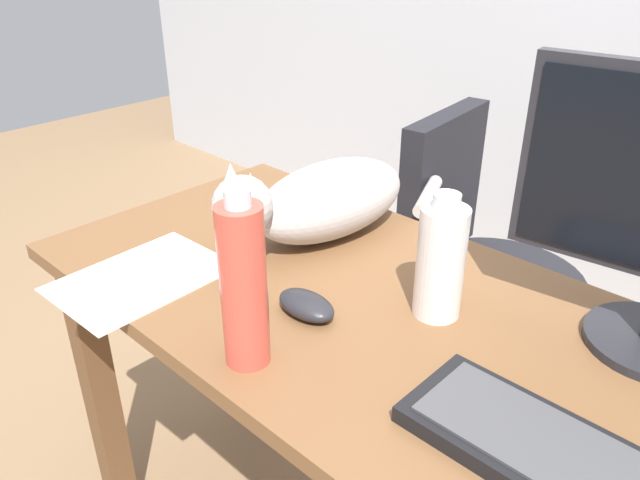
{
  "coord_description": "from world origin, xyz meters",
  "views": [
    {
      "loc": [
        0.43,
        -0.69,
        1.33
      ],
      "look_at": [
        -0.25,
        0.02,
        0.81
      ],
      "focal_mm": 34.7,
      "sensor_mm": 36.0,
      "label": 1
    }
  ],
  "objects": [
    {
      "name": "keyboard",
      "position": [
        0.31,
        -0.12,
        0.76
      ],
      "size": [
        0.44,
        0.15,
        0.03
      ],
      "color": "black",
      "rests_on": "desk"
    },
    {
      "name": "water_bottle",
      "position": [
        -0.01,
        0.05,
        0.85
      ],
      "size": [
        0.08,
        0.08,
        0.21
      ],
      "color": "silver",
      "rests_on": "desk"
    },
    {
      "name": "spray_bottle",
      "position": [
        -0.15,
        -0.24,
        0.88
      ],
      "size": [
        0.07,
        0.07,
        0.27
      ],
      "color": "#D84C3D",
      "rests_on": "desk"
    },
    {
      "name": "computer_mouse",
      "position": [
        -0.16,
        -0.1,
        0.77
      ],
      "size": [
        0.11,
        0.06,
        0.04
      ],
      "primitive_type": "ellipsoid",
      "color": "#232328",
      "rests_on": "desk"
    },
    {
      "name": "desk",
      "position": [
        0.0,
        0.0,
        0.63
      ],
      "size": [
        1.48,
        0.63,
        0.75
      ],
      "color": "brown",
      "rests_on": "ground_plane"
    },
    {
      "name": "paper_sheet",
      "position": [
        -0.46,
        -0.22,
        0.75
      ],
      "size": [
        0.22,
        0.3,
        0.0
      ],
      "primitive_type": "cube",
      "rotation": [
        0.0,
        0.0,
        0.03
      ],
      "color": "white",
      "rests_on": "desk"
    },
    {
      "name": "office_chair",
      "position": [
        -0.23,
        0.62,
        0.38
      ],
      "size": [
        0.48,
        0.48,
        0.9
      ],
      "color": "black",
      "rests_on": "ground_plane"
    },
    {
      "name": "cat",
      "position": [
        -0.34,
        0.12,
        0.83
      ],
      "size": [
        0.22,
        0.61,
        0.2
      ],
      "color": "#B2ADA8",
      "rests_on": "desk"
    }
  ]
}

